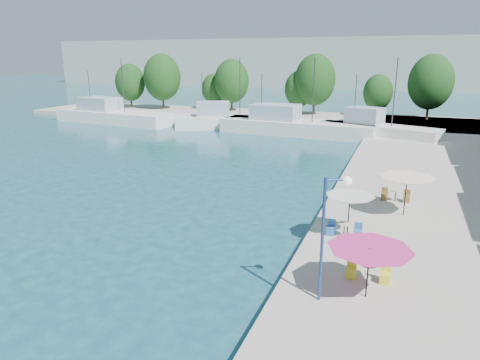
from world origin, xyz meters
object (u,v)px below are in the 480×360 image
at_px(trawler_04, 377,130).
at_px(umbrella_white, 350,200).
at_px(umbrella_cream, 407,181).
at_px(trawler_03, 293,126).
at_px(umbrella_pink, 369,254).
at_px(trawler_01, 113,116).
at_px(trawler_02, 227,121).
at_px(street_lamp, 332,216).

height_order(trawler_04, umbrella_white, trawler_04).
relative_size(trawler_04, umbrella_cream, 4.52).
bearing_deg(umbrella_white, umbrella_cream, 57.84).
relative_size(trawler_03, umbrella_pink, 6.16).
relative_size(trawler_01, umbrella_pink, 6.22).
xyz_separation_m(trawler_02, trawler_04, (20.65, -0.94, 0.00)).
bearing_deg(trawler_04, umbrella_pink, -66.89).
xyz_separation_m(umbrella_white, street_lamp, (0.09, -6.65, 1.46)).
bearing_deg(umbrella_cream, trawler_04, 97.02).
distance_m(trawler_01, street_lamp, 56.98).
height_order(trawler_02, trawler_04, same).
xyz_separation_m(umbrella_cream, street_lamp, (-2.66, -11.04, 1.31)).
xyz_separation_m(trawler_01, umbrella_cream, (43.08, -29.02, 1.71)).
bearing_deg(trawler_01, trawler_04, 7.20).
distance_m(trawler_02, umbrella_pink, 46.47).
relative_size(umbrella_pink, street_lamp, 0.66).
bearing_deg(trawler_01, umbrella_cream, -26.92).
bearing_deg(trawler_02, umbrella_white, -80.52).
height_order(umbrella_cream, street_lamp, street_lamp).
relative_size(umbrella_pink, umbrella_cream, 1.03).
xyz_separation_m(trawler_04, umbrella_pink, (2.34, -39.42, 1.38)).
xyz_separation_m(umbrella_pink, street_lamp, (-1.41, -0.75, 1.63)).
height_order(trawler_04, umbrella_cream, trawler_04).
height_order(trawler_03, umbrella_white, trawler_03).
height_order(trawler_01, trawler_03, same).
height_order(trawler_01, trawler_04, same).
height_order(umbrella_white, umbrella_cream, umbrella_cream).
relative_size(trawler_01, trawler_03, 1.01).
xyz_separation_m(trawler_02, umbrella_white, (21.48, -34.45, 1.55)).
height_order(trawler_02, umbrella_cream, trawler_02).
distance_m(umbrella_white, street_lamp, 6.81).
relative_size(trawler_01, umbrella_cream, 6.37).
height_order(umbrella_white, street_lamp, street_lamp).
xyz_separation_m(trawler_03, trawler_04, (10.61, 0.23, 0.00)).
distance_m(trawler_01, umbrella_pink, 57.42).
bearing_deg(trawler_01, umbrella_white, -32.59).
height_order(trawler_01, umbrella_pink, trawler_01).
bearing_deg(trawler_03, trawler_01, -176.87).
bearing_deg(street_lamp, umbrella_white, 66.14).
distance_m(trawler_01, trawler_02, 18.87).
bearing_deg(street_lamp, trawler_01, 110.60).
bearing_deg(umbrella_cream, trawler_01, 146.03).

